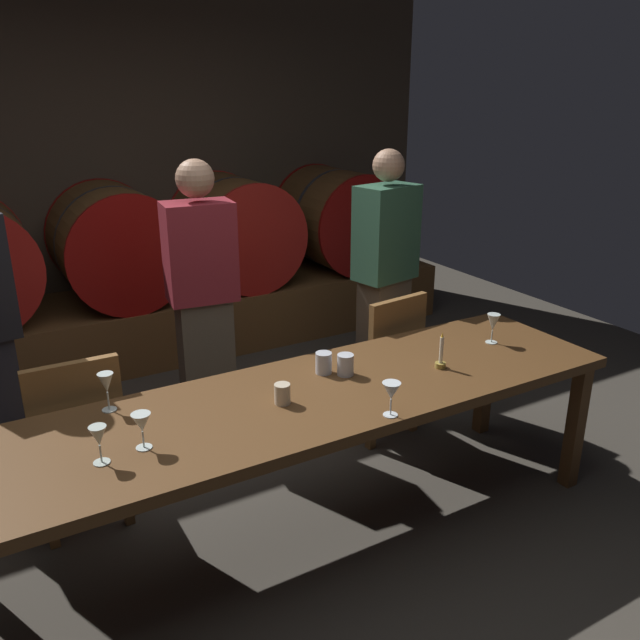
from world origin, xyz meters
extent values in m
plane|color=#3F3A33|center=(0.00, 0.00, 0.00)|extent=(7.76, 7.76, 0.00)
cube|color=#473A2D|center=(0.00, 2.92, 1.47)|extent=(5.97, 0.24, 2.93)
cube|color=brown|center=(0.00, 2.37, 0.23)|extent=(5.37, 0.90, 0.46)
cylinder|color=brown|center=(0.02, 2.37, 0.88)|extent=(0.85, 0.80, 0.85)
cylinder|color=maroon|center=(0.02, 1.96, 0.88)|extent=(0.86, 0.03, 0.86)
cylinder|color=maroon|center=(0.02, 2.79, 0.88)|extent=(0.86, 0.03, 0.86)
cylinder|color=#2D2D33|center=(0.02, 2.37, 0.88)|extent=(0.85, 0.04, 0.85)
cylinder|color=brown|center=(0.97, 2.37, 0.88)|extent=(0.85, 0.80, 0.85)
cylinder|color=#B21C16|center=(0.97, 1.96, 0.88)|extent=(0.86, 0.03, 0.86)
cylinder|color=#B21C16|center=(0.97, 2.79, 0.88)|extent=(0.86, 0.03, 0.86)
cylinder|color=#2D2D33|center=(0.97, 2.37, 0.88)|extent=(0.85, 0.04, 0.85)
cylinder|color=brown|center=(1.93, 2.37, 0.88)|extent=(0.85, 0.80, 0.85)
cylinder|color=maroon|center=(1.93, 1.96, 0.88)|extent=(0.86, 0.03, 0.86)
cylinder|color=maroon|center=(1.93, 2.79, 0.88)|extent=(0.86, 0.03, 0.86)
cylinder|color=#2D2D33|center=(1.93, 2.37, 0.88)|extent=(0.85, 0.04, 0.85)
cube|color=brown|center=(0.21, -0.20, 0.70)|extent=(2.91, 0.77, 0.05)
cube|color=brown|center=(1.58, -0.52, 0.34)|extent=(0.07, 0.07, 0.68)
cube|color=brown|center=(1.58, 0.13, 0.34)|extent=(0.07, 0.07, 0.68)
cube|color=brown|center=(-0.67, 0.49, 0.44)|extent=(0.40, 0.40, 0.04)
cube|color=brown|center=(-0.67, 0.31, 0.67)|extent=(0.40, 0.04, 0.42)
cube|color=brown|center=(-0.50, 0.65, 0.21)|extent=(0.04, 0.04, 0.42)
cube|color=brown|center=(-0.84, 0.66, 0.21)|extent=(0.04, 0.04, 0.42)
cube|color=brown|center=(-0.50, 0.31, 0.21)|extent=(0.04, 0.04, 0.42)
cube|color=brown|center=(-0.84, 0.32, 0.21)|extent=(0.04, 0.04, 0.42)
cube|color=brown|center=(1.04, 0.49, 0.44)|extent=(0.45, 0.45, 0.04)
cube|color=brown|center=(1.06, 0.31, 0.67)|extent=(0.40, 0.09, 0.42)
cube|color=brown|center=(1.18, 0.68, 0.21)|extent=(0.05, 0.05, 0.42)
cube|color=brown|center=(0.85, 0.64, 0.21)|extent=(0.05, 0.05, 0.42)
cube|color=brown|center=(1.23, 0.34, 0.21)|extent=(0.05, 0.05, 0.42)
cube|color=brown|center=(0.89, 0.30, 0.21)|extent=(0.05, 0.05, 0.42)
cube|color=brown|center=(0.17, 0.99, 0.41)|extent=(0.32, 0.23, 0.83)
cube|color=maroon|center=(0.17, 0.99, 1.11)|extent=(0.40, 0.28, 0.56)
sphere|color=tan|center=(0.17, 0.99, 1.51)|extent=(0.21, 0.21, 0.21)
cube|color=brown|center=(1.34, 0.84, 0.41)|extent=(0.33, 0.25, 0.82)
cube|color=#336047|center=(1.34, 0.84, 1.11)|extent=(0.42, 0.31, 0.59)
sphere|color=tan|center=(1.34, 0.84, 1.53)|extent=(0.20, 0.20, 0.20)
cylinder|color=olive|center=(0.88, -0.26, 0.74)|extent=(0.05, 0.05, 0.02)
cylinder|color=#EDE5CC|center=(0.88, -0.26, 0.82)|extent=(0.02, 0.02, 0.13)
cone|color=yellow|center=(0.88, -0.26, 0.89)|extent=(0.01, 0.01, 0.02)
cylinder|color=silver|center=(-0.69, -0.30, 0.73)|extent=(0.06, 0.06, 0.00)
cylinder|color=silver|center=(-0.69, -0.30, 0.77)|extent=(0.01, 0.01, 0.07)
cone|color=silver|center=(-0.69, -0.30, 0.84)|extent=(0.06, 0.06, 0.07)
cylinder|color=silver|center=(-0.57, 0.09, 0.73)|extent=(0.06, 0.06, 0.00)
cylinder|color=silver|center=(-0.57, 0.09, 0.77)|extent=(0.01, 0.01, 0.08)
cone|color=silver|center=(-0.57, 0.09, 0.85)|extent=(0.06, 0.06, 0.08)
cylinder|color=silver|center=(-0.53, -0.27, 0.73)|extent=(0.06, 0.06, 0.00)
cylinder|color=silver|center=(-0.53, -0.27, 0.77)|extent=(0.01, 0.01, 0.07)
cone|color=silver|center=(-0.53, -0.27, 0.83)|extent=(0.07, 0.07, 0.07)
cylinder|color=white|center=(0.40, -0.53, 0.73)|extent=(0.06, 0.06, 0.00)
cylinder|color=white|center=(0.40, -0.53, 0.77)|extent=(0.01, 0.01, 0.07)
cone|color=white|center=(0.40, -0.53, 0.84)|extent=(0.08, 0.08, 0.07)
cylinder|color=silver|center=(1.31, -0.15, 0.73)|extent=(0.06, 0.06, 0.00)
cylinder|color=silver|center=(1.31, -0.15, 0.76)|extent=(0.01, 0.01, 0.06)
cone|color=silver|center=(1.31, -0.15, 0.84)|extent=(0.07, 0.07, 0.09)
cylinder|color=beige|center=(0.07, -0.21, 0.77)|extent=(0.07, 0.07, 0.09)
cylinder|color=silver|center=(0.37, -0.04, 0.78)|extent=(0.08, 0.08, 0.10)
cylinder|color=silver|center=(0.45, -0.10, 0.78)|extent=(0.08, 0.08, 0.10)
camera|label=1|loc=(-1.01, -2.39, 1.99)|focal=36.37mm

